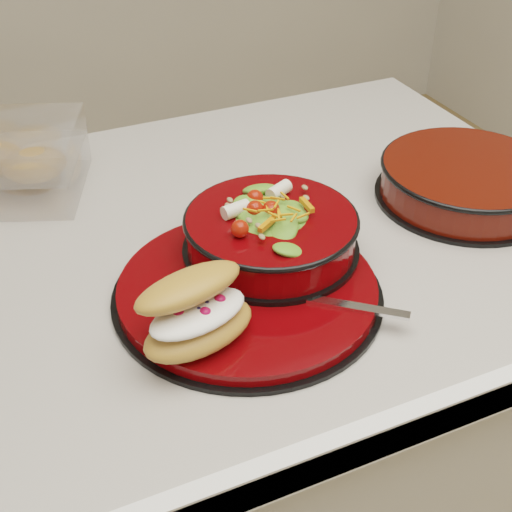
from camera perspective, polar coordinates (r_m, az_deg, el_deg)
name	(u,v)px	position (r m, az deg, el deg)	size (l,w,h in m)	color
island_counter	(166,477)	(1.22, -7.22, -17.15)	(1.24, 0.74, 0.90)	silver
dinner_plate	(248,290)	(0.83, -0.62, -2.75)	(0.32, 0.32, 0.02)	black
salad_bowl	(271,227)	(0.85, 1.21, 2.30)	(0.22, 0.22, 0.09)	black
croissant	(196,312)	(0.73, -4.83, -4.45)	(0.14, 0.11, 0.08)	gold
fork	(327,302)	(0.80, 5.70, -3.67)	(0.14, 0.12, 0.00)	silver
extra_bowl	(466,180)	(1.04, 16.48, 5.86)	(0.25, 0.25, 0.05)	black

